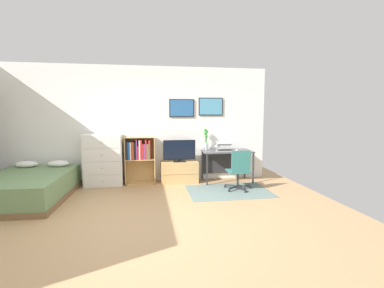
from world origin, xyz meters
name	(u,v)px	position (x,y,z in m)	size (l,w,h in m)	color
ground_plane	(138,220)	(0.00, 0.00, 0.00)	(7.20, 7.20, 0.00)	tan
wall_back_with_posters	(140,124)	(0.02, 2.43, 1.36)	(6.12, 0.09, 2.70)	white
area_rug	(229,191)	(1.83, 1.27, 0.00)	(1.70, 1.20, 0.01)	slate
bed	(27,187)	(-2.07, 1.35, 0.25)	(1.53, 2.09, 0.61)	brown
dresser	(103,160)	(-0.80, 2.15, 0.58)	(0.83, 0.46, 1.16)	white
bookshelf	(139,155)	(-0.02, 2.21, 0.67)	(0.67, 0.30, 1.08)	tan
tv_stand	(179,172)	(0.90, 2.17, 0.25)	(0.86, 0.41, 0.49)	tan
television	(179,151)	(0.90, 2.15, 0.74)	(0.75, 0.16, 0.51)	black
desk	(226,156)	(2.03, 2.15, 0.60)	(1.15, 0.60, 0.74)	#4C4C4F
office_chair	(239,169)	(2.05, 1.28, 0.46)	(0.56, 0.58, 0.86)	#232326
laptop	(224,148)	(1.98, 2.13, 0.80)	(0.40, 0.42, 0.16)	#B7B7BC
computer_mouse	(237,150)	(2.24, 2.00, 0.76)	(0.06, 0.10, 0.03)	silver
bamboo_vase	(206,140)	(1.56, 2.29, 0.99)	(0.10, 0.11, 0.51)	silver
wine_glass	(217,146)	(1.75, 1.98, 0.87)	(0.07, 0.07, 0.18)	silver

